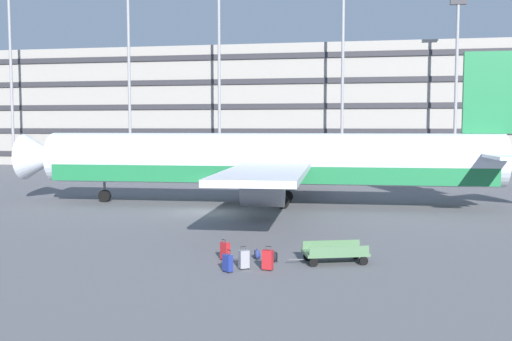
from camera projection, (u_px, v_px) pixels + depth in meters
name	position (u px, v px, depth m)	size (l,w,h in m)	color
ground_plane	(207.00, 212.00, 37.68)	(600.00, 600.00, 0.00)	#5B5B60
terminal_structure	(291.00, 108.00, 83.21)	(120.97, 15.14, 16.51)	gray
airliner	(273.00, 161.00, 40.61)	(37.99, 30.65, 10.57)	silver
light_mast_far_left	(11.00, 66.00, 76.18)	(1.80, 0.50, 23.76)	gray
light_mast_left	(129.00, 65.00, 73.27)	(1.80, 0.50, 23.36)	gray
light_mast_center_left	(219.00, 61.00, 71.17)	(1.80, 0.50, 23.96)	gray
light_mast_center_right	(343.00, 50.00, 68.42)	(1.80, 0.50, 25.96)	gray
light_mast_right	(456.00, 73.00, 66.35)	(1.80, 0.50, 20.23)	gray
suitcase_purple	(228.00, 263.00, 22.13)	(0.45, 0.42, 0.87)	navy
suitcase_silver	(225.00, 251.00, 24.07)	(0.47, 0.44, 0.90)	#B21E23
suitcase_scuffed	(244.00, 259.00, 22.61)	(0.46, 0.43, 0.90)	gray
suitcase_red	(268.00, 260.00, 22.44)	(0.45, 0.34, 0.94)	#B21E23
backpack_large	(257.00, 254.00, 24.33)	(0.34, 0.40, 0.47)	navy
backpack_laid_flat	(274.00, 257.00, 23.78)	(0.35, 0.37, 0.49)	black
baggage_cart	(335.00, 253.00, 23.66)	(3.35, 2.03, 0.82)	#4C724C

